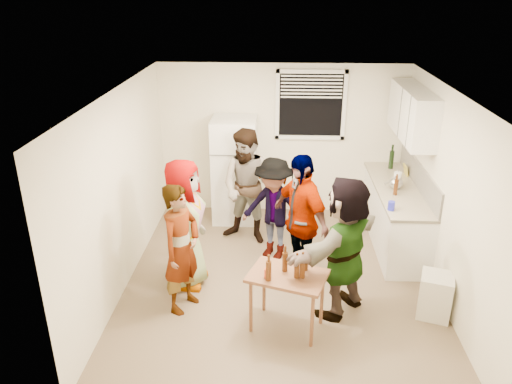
# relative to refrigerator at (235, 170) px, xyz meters

# --- Properties ---
(room) EXTENTS (4.00, 4.50, 2.50)m
(room) POSITION_rel_refrigerator_xyz_m (0.75, -1.88, -0.85)
(room) COLOR white
(room) RESTS_ON ground
(window) EXTENTS (1.12, 0.10, 1.06)m
(window) POSITION_rel_refrigerator_xyz_m (1.20, 0.33, 1.00)
(window) COLOR white
(window) RESTS_ON room
(refrigerator) EXTENTS (0.70, 0.70, 1.70)m
(refrigerator) POSITION_rel_refrigerator_xyz_m (0.00, 0.00, 0.00)
(refrigerator) COLOR white
(refrigerator) RESTS_ON ground
(counter_lower) EXTENTS (0.60, 2.20, 0.86)m
(counter_lower) POSITION_rel_refrigerator_xyz_m (2.45, -0.73, -0.42)
(counter_lower) COLOR white
(counter_lower) RESTS_ON ground
(countertop) EXTENTS (0.64, 2.22, 0.04)m
(countertop) POSITION_rel_refrigerator_xyz_m (2.45, -0.73, 0.03)
(countertop) COLOR #B8AD93
(countertop) RESTS_ON counter_lower
(backsplash) EXTENTS (0.03, 2.20, 0.36)m
(backsplash) POSITION_rel_refrigerator_xyz_m (2.74, -0.73, 0.23)
(backsplash) COLOR #B2ADA3
(backsplash) RESTS_ON countertop
(upper_cabinets) EXTENTS (0.34, 1.60, 0.70)m
(upper_cabinets) POSITION_rel_refrigerator_xyz_m (2.58, -0.53, 1.10)
(upper_cabinets) COLOR white
(upper_cabinets) RESTS_ON room
(kettle) EXTENTS (0.28, 0.25, 0.20)m
(kettle) POSITION_rel_refrigerator_xyz_m (2.40, -0.78, 0.05)
(kettle) COLOR silver
(kettle) RESTS_ON countertop
(paper_towel) EXTENTS (0.11, 0.11, 0.24)m
(paper_towel) POSITION_rel_refrigerator_xyz_m (2.43, -0.74, 0.05)
(paper_towel) COLOR white
(paper_towel) RESTS_ON countertop
(wine_bottle) EXTENTS (0.07, 0.07, 0.29)m
(wine_bottle) POSITION_rel_refrigerator_xyz_m (2.50, 0.06, 0.05)
(wine_bottle) COLOR black
(wine_bottle) RESTS_ON countertop
(beer_bottle_counter) EXTENTS (0.06, 0.06, 0.23)m
(beer_bottle_counter) POSITION_rel_refrigerator_xyz_m (2.35, -1.02, 0.05)
(beer_bottle_counter) COLOR #47230C
(beer_bottle_counter) RESTS_ON countertop
(blue_cup) EXTENTS (0.09, 0.09, 0.12)m
(blue_cup) POSITION_rel_refrigerator_xyz_m (2.19, -1.53, 0.05)
(blue_cup) COLOR #252AC8
(blue_cup) RESTS_ON countertop
(picture_frame) EXTENTS (0.02, 0.19, 0.16)m
(picture_frame) POSITION_rel_refrigerator_xyz_m (2.67, -0.21, 0.13)
(picture_frame) COLOR gold
(picture_frame) RESTS_ON countertop
(trash_bin) EXTENTS (0.46, 0.46, 0.53)m
(trash_bin) POSITION_rel_refrigerator_xyz_m (2.57, -2.53, -0.60)
(trash_bin) COLOR beige
(trash_bin) RESTS_ON ground
(serving_table) EXTENTS (0.97, 0.79, 0.70)m
(serving_table) POSITION_rel_refrigerator_xyz_m (0.83, -2.85, -0.85)
(serving_table) COLOR brown
(serving_table) RESTS_ON ground
(beer_bottle_table) EXTENTS (0.06, 0.06, 0.22)m
(beer_bottle_table) POSITION_rel_refrigerator_xyz_m (0.92, -2.90, -0.15)
(beer_bottle_table) COLOR #47230C
(beer_bottle_table) RESTS_ON serving_table
(red_cup) EXTENTS (0.08, 0.08, 0.11)m
(red_cup) POSITION_rel_refrigerator_xyz_m (0.61, -2.92, -0.15)
(red_cup) COLOR #A42C0E
(red_cup) RESTS_ON serving_table
(guest_grey) EXTENTS (1.82, 1.08, 0.54)m
(guest_grey) POSITION_rel_refrigerator_xyz_m (-0.46, -1.99, -0.85)
(guest_grey) COLOR gray
(guest_grey) RESTS_ON ground
(guest_stripe) EXTENTS (1.69, 1.23, 0.38)m
(guest_stripe) POSITION_rel_refrigerator_xyz_m (-0.41, -2.50, -0.85)
(guest_stripe) COLOR #141933
(guest_stripe) RESTS_ON ground
(guest_back_left) EXTENTS (1.37, 1.93, 0.66)m
(guest_back_left) POSITION_rel_refrigerator_xyz_m (0.27, -0.77, -0.85)
(guest_back_left) COLOR brown
(guest_back_left) RESTS_ON ground
(guest_back_right) EXTENTS (1.54, 1.76, 0.55)m
(guest_back_right) POSITION_rel_refrigerator_xyz_m (0.65, -1.24, -0.85)
(guest_back_right) COLOR #47474C
(guest_back_right) RESTS_ON ground
(guest_black) EXTENTS (2.02, 1.86, 0.43)m
(guest_black) POSITION_rel_refrigerator_xyz_m (0.99, -1.83, -0.85)
(guest_black) COLOR black
(guest_black) RESTS_ON ground
(guest_orange) EXTENTS (2.34, 2.32, 0.51)m
(guest_orange) POSITION_rel_refrigerator_xyz_m (1.48, -2.48, -0.85)
(guest_orange) COLOR #D98D42
(guest_orange) RESTS_ON ground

